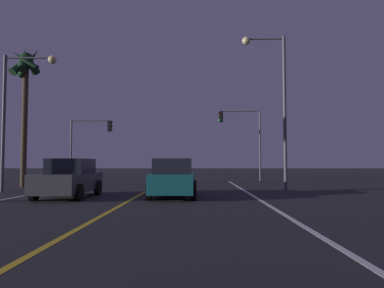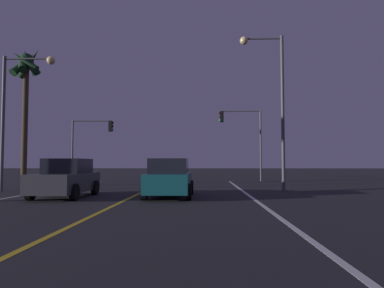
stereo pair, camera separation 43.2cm
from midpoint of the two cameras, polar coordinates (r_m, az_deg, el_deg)
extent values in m
cube|color=silver|center=(11.12, 14.12, -10.75)|extent=(0.16, 36.68, 0.01)
cube|color=gold|center=(11.28, -13.64, -10.65)|extent=(0.16, 36.68, 0.01)
cylinder|color=black|center=(15.05, -17.53, -7.37)|extent=(0.22, 0.68, 0.68)
cylinder|color=black|center=(15.74, -23.77, -7.06)|extent=(0.22, 0.68, 0.68)
cylinder|color=black|center=(17.61, -14.59, -6.76)|extent=(0.22, 0.68, 0.68)
cylinder|color=black|center=(18.20, -20.06, -6.55)|extent=(0.22, 0.68, 0.68)
cube|color=#38383D|center=(16.60, -18.90, -5.82)|extent=(1.80, 4.30, 0.80)
cube|color=black|center=(16.82, -18.55, -3.34)|extent=(1.60, 2.10, 0.64)
cube|color=red|center=(18.39, -14.80, -5.28)|extent=(0.24, 0.08, 0.16)
cube|color=red|center=(18.77, -18.33, -5.18)|extent=(0.24, 0.08, 0.16)
cylinder|color=black|center=(17.30, -5.45, -6.91)|extent=(0.22, 0.68, 0.68)
cylinder|color=black|center=(17.16, 0.56, -6.96)|extent=(0.22, 0.68, 0.68)
cylinder|color=black|center=(14.63, -6.82, -7.62)|extent=(0.22, 0.68, 0.68)
cylinder|color=black|center=(14.47, 0.31, -7.69)|extent=(0.22, 0.68, 0.68)
cube|color=#145156|center=(15.84, -2.83, -6.12)|extent=(1.80, 4.30, 0.80)
cube|color=black|center=(15.57, -2.90, -3.53)|extent=(1.60, 2.10, 0.64)
cube|color=red|center=(13.82, -6.04, -6.15)|extent=(0.24, 0.08, 0.16)
cube|color=red|center=(13.70, -1.04, -6.19)|extent=(0.24, 0.08, 0.16)
cylinder|color=#4C4C51|center=(30.05, 11.35, -0.27)|extent=(0.14, 0.14, 5.87)
cylinder|color=#4C4C51|center=(30.11, 8.27, 5.22)|extent=(3.20, 0.10, 0.10)
cube|color=black|center=(29.91, 5.22, 4.38)|extent=(0.28, 0.36, 0.90)
sphere|color=#3A0605|center=(29.94, 4.91, 4.95)|extent=(0.20, 0.20, 0.20)
sphere|color=#3C2706|center=(29.90, 4.91, 4.38)|extent=(0.20, 0.20, 0.20)
sphere|color=#19E059|center=(29.87, 4.92, 3.81)|extent=(0.20, 0.20, 0.20)
cylinder|color=#4C4C51|center=(31.56, -18.25, -1.00)|extent=(0.14, 0.14, 5.10)
cylinder|color=#4C4C51|center=(31.23, -15.38, 3.58)|extent=(3.23, 0.10, 0.10)
cube|color=black|center=(30.74, -12.52, 2.80)|extent=(0.28, 0.36, 0.90)
sphere|color=#3A0605|center=(30.73, -12.22, 3.36)|extent=(0.20, 0.20, 0.20)
sphere|color=#3C2706|center=(30.70, -12.23, 2.80)|extent=(0.20, 0.20, 0.20)
sphere|color=#19E059|center=(30.67, -12.23, 2.25)|extent=(0.20, 0.20, 0.20)
cylinder|color=#4C4C51|center=(21.17, -27.52, 2.95)|extent=(0.18, 0.18, 7.19)
cylinder|color=#4C4C51|center=(21.21, -24.28, 12.34)|extent=(2.50, 0.10, 0.10)
sphere|color=#F9D88C|center=(20.68, -21.10, 12.39)|extent=(0.44, 0.44, 0.44)
cylinder|color=#4C4C51|center=(19.75, 14.94, 4.87)|extent=(0.18, 0.18, 8.39)
cylinder|color=#4C4C51|center=(20.50, 11.88, 16.19)|extent=(2.04, 0.10, 0.10)
sphere|color=#F9D88C|center=(20.32, 8.93, 16.04)|extent=(0.44, 0.44, 0.44)
cylinder|color=#473826|center=(25.24, -24.76, 2.82)|extent=(0.36, 0.36, 7.93)
sphere|color=#19381E|center=(25.99, -24.55, 12.11)|extent=(0.90, 0.90, 0.90)
cone|color=#19381E|center=(25.78, -24.01, 11.88)|extent=(0.84, 1.74, 1.57)
cone|color=#19381E|center=(26.17, -24.10, 11.66)|extent=(1.85, 1.03, 2.08)
cone|color=#19381E|center=(26.19, -24.96, 11.67)|extent=(1.34, 1.93, 2.01)
cone|color=#19381E|center=(25.90, -25.22, 11.83)|extent=(1.36, 1.55, 1.61)
cone|color=#19381E|center=(25.69, -24.82, 11.95)|extent=(1.87, 0.68, 1.57)
camera|label=1|loc=(0.22, -88.09, -0.10)|focal=33.31mm
camera|label=2|loc=(0.22, 91.91, 0.10)|focal=33.31mm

